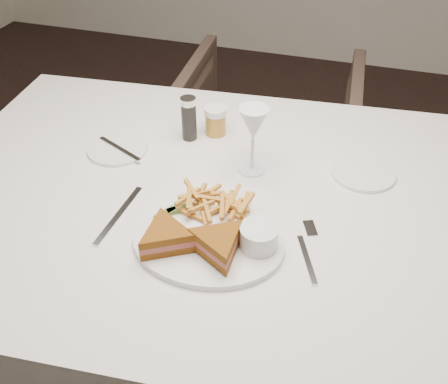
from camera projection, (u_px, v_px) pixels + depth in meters
name	position (u px, v px, depth m)	size (l,w,h in m)	color
ground	(206.00, 363.00, 1.67)	(5.00, 5.00, 0.00)	black
table	(229.00, 297.00, 1.41)	(1.49, 0.99, 0.75)	silver
chair_far	(267.00, 135.00, 2.09)	(0.70, 0.66, 0.72)	#413128
table_setting	(218.00, 200.00, 1.11)	(0.79, 0.59, 0.18)	white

